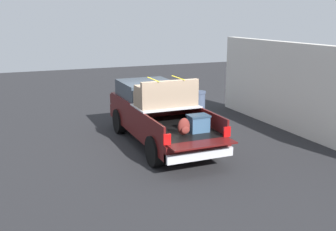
{
  "coord_description": "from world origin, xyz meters",
  "views": [
    {
      "loc": [
        -11.43,
        4.56,
        4.07
      ],
      "look_at": [
        -0.6,
        0.0,
        1.1
      ],
      "focal_mm": 42.2,
      "sensor_mm": 36.0,
      "label": 1
    }
  ],
  "objects": [
    {
      "name": "pickup_truck",
      "position": [
        0.39,
        -0.0,
        0.97
      ],
      "size": [
        6.05,
        2.06,
        2.23
      ],
      "color": "#470F0F",
      "rests_on": "ground_plane"
    },
    {
      "name": "ground_plane",
      "position": [
        0.0,
        0.0,
        0.0
      ],
      "size": [
        40.0,
        40.0,
        0.0
      ],
      "primitive_type": "plane",
      "color": "#262628"
    },
    {
      "name": "building_facade",
      "position": [
        -0.88,
        -4.96,
        1.59
      ],
      "size": [
        9.64,
        0.36,
        3.17
      ],
      "primitive_type": "cube",
      "color": "silver",
      "rests_on": "ground_plane"
    },
    {
      "name": "trash_can",
      "position": [
        3.2,
        -3.01,
        0.5
      ],
      "size": [
        0.6,
        0.6,
        0.98
      ],
      "color": "#3F4C66",
      "rests_on": "ground_plane"
    }
  ]
}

